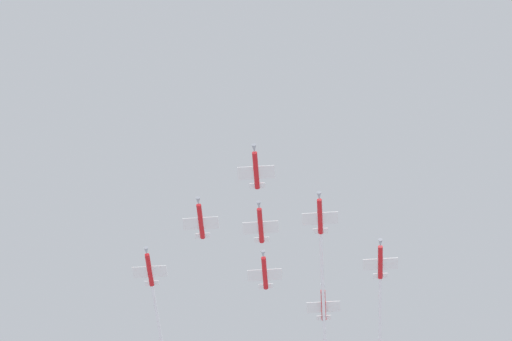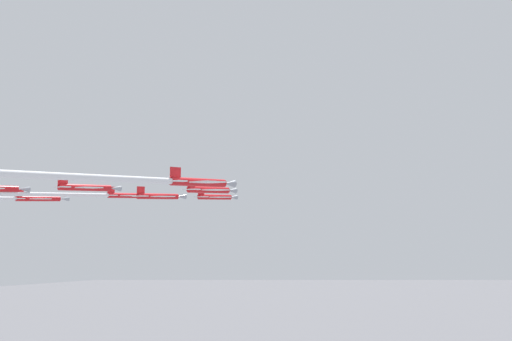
{
  "view_description": "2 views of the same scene",
  "coord_description": "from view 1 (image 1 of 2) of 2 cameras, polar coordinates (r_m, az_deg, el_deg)",
  "views": [
    {
      "loc": [
        85.38,
        67.29,
        2.83
      ],
      "look_at": [
        -12.53,
        18.3,
        172.41
      ],
      "focal_mm": 66.85,
      "sensor_mm": 36.0,
      "label": 1
    },
    {
      "loc": [
        -44.16,
        -72.88,
        171.09
      ],
      "look_at": [
        -1.19,
        21.98,
        178.71
      ],
      "focal_mm": 31.44,
      "sensor_mm": 36.0,
      "label": 2
    }
  ],
  "objects": [
    {
      "name": "jet_center_rear",
      "position": [
        227.48,
        -6.04,
        -8.01
      ],
      "size": [
        40.96,
        18.88,
        2.34
      ],
      "rotation": [
        0.0,
        0.0,
        5.11
      ],
      "color": "red"
    },
    {
      "name": "jet_port_inner",
      "position": [
        217.23,
        3.96,
        -5.52
      ],
      "size": [
        46.0,
        20.98,
        2.34
      ],
      "rotation": [
        0.0,
        0.0,
        5.11
      ],
      "color": "red"
    },
    {
      "name": "jet_starboard_outer",
      "position": [
        225.06,
        7.45,
        -7.79
      ],
      "size": [
        43.29,
        19.85,
        2.34
      ],
      "rotation": [
        0.0,
        0.0,
        5.11
      ],
      "color": "red"
    },
    {
      "name": "jet_port_outer",
      "position": [
        209.9,
        0.27,
        -3.26
      ],
      "size": [
        11.07,
        8.57,
        2.34
      ],
      "rotation": [
        0.0,
        0.0,
        5.11
      ],
      "color": "red"
    },
    {
      "name": "jet_starboard_inner",
      "position": [
        210.8,
        -3.33,
        -3.01
      ],
      "size": [
        11.07,
        8.57,
        2.34
      ],
      "rotation": [
        0.0,
        0.0,
        5.11
      ],
      "color": "red"
    },
    {
      "name": "jet_starboard_trail",
      "position": [
        232.24,
        4.12,
        -9.64
      ],
      "size": [
        36.46,
        17.01,
        2.34
      ],
      "rotation": [
        0.0,
        0.0,
        5.11
      ],
      "color": "red"
    },
    {
      "name": "jet_port_trail",
      "position": [
        219.73,
        0.52,
        -6.11
      ],
      "size": [
        11.07,
        8.57,
        2.34
      ],
      "rotation": [
        0.0,
        0.0,
        5.11
      ],
      "color": "red"
    },
    {
      "name": "jet_lead",
      "position": [
        201.73,
        -0.0,
        0.06
      ],
      "size": [
        11.07,
        8.57,
        2.34
      ],
      "rotation": [
        0.0,
        0.0,
        5.11
      ],
      "color": "red"
    }
  ]
}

